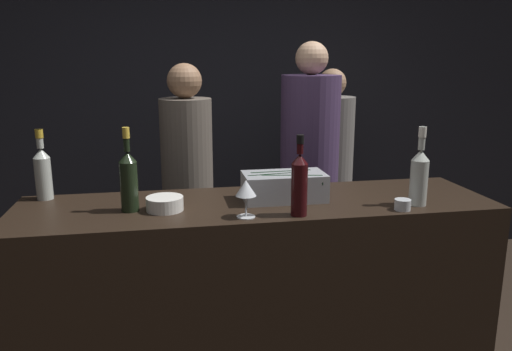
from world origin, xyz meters
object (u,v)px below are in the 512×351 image
object	(u,v)px
red_wine_bottle_black_foil	(299,182)
person_grey_polo	(309,168)
bowl_white	(165,203)
candle_votive	(403,205)
rose_wine_bottle	(43,171)
person_blond_tee	(329,165)
white_wine_bottle	(419,174)
wine_glass	(246,189)
champagne_bottle	(129,179)
person_in_hoodie	(188,185)
ice_bin_with_bottles	(284,185)

from	to	relation	value
red_wine_bottle_black_foil	person_grey_polo	distance (m)	1.25
bowl_white	candle_votive	bearing A→B (deg)	-10.08
rose_wine_bottle	person_blond_tee	size ratio (longest dim) A/B	0.20
person_grey_polo	white_wine_bottle	bearing A→B (deg)	89.14
wine_glass	red_wine_bottle_black_foil	size ratio (longest dim) A/B	0.47
bowl_white	champagne_bottle	xyz separation A→B (m)	(-0.15, 0.02, 0.11)
white_wine_bottle	champagne_bottle	world-z (taller)	champagne_bottle
bowl_white	person_in_hoodie	bearing A→B (deg)	81.43
bowl_white	red_wine_bottle_black_foil	world-z (taller)	red_wine_bottle_black_foil
person_blond_tee	wine_glass	bearing A→B (deg)	-59.29
white_wine_bottle	person_grey_polo	bearing A→B (deg)	99.34
person_in_hoodie	white_wine_bottle	bearing A→B (deg)	112.96
person_in_hoodie	person_grey_polo	world-z (taller)	person_grey_polo
person_grey_polo	bowl_white	bearing A→B (deg)	36.08
wine_glass	person_blond_tee	bearing A→B (deg)	60.83
rose_wine_bottle	person_in_hoodie	xyz separation A→B (m)	(0.70, 0.65, -0.26)
wine_glass	white_wine_bottle	world-z (taller)	white_wine_bottle
champagne_bottle	person_in_hoodie	distance (m)	1.00
white_wine_bottle	champagne_bottle	distance (m)	1.29
bowl_white	candle_votive	size ratio (longest dim) A/B	2.27
wine_glass	bowl_white	bearing A→B (deg)	154.48
ice_bin_with_bottles	red_wine_bottle_black_foil	size ratio (longest dim) A/B	1.11
bowl_white	person_grey_polo	world-z (taller)	person_grey_polo
wine_glass	red_wine_bottle_black_foil	bearing A→B (deg)	-3.66
red_wine_bottle_black_foil	person_in_hoodie	size ratio (longest dim) A/B	0.20
red_wine_bottle_black_foil	champagne_bottle	bearing A→B (deg)	164.75
bowl_white	white_wine_bottle	xyz separation A→B (m)	(1.13, -0.12, 0.11)
wine_glass	rose_wine_bottle	xyz separation A→B (m)	(-0.89, 0.44, 0.02)
ice_bin_with_bottles	person_grey_polo	xyz separation A→B (m)	(0.40, 0.92, -0.13)
ice_bin_with_bottles	wine_glass	size ratio (longest dim) A/B	2.37
person_blond_tee	red_wine_bottle_black_foil	bearing A→B (deg)	-52.90
ice_bin_with_bottles	person_grey_polo	size ratio (longest dim) A/B	0.21
champagne_bottle	person_grey_polo	distance (m)	1.48
white_wine_bottle	red_wine_bottle_black_foil	distance (m)	0.57
candle_votive	red_wine_bottle_black_foil	bearing A→B (deg)	178.92
candle_votive	person_grey_polo	distance (m)	1.18
candle_votive	person_blond_tee	size ratio (longest dim) A/B	0.04
ice_bin_with_bottles	person_in_hoodie	world-z (taller)	person_in_hoodie
bowl_white	person_blond_tee	xyz separation A→B (m)	(1.27, 1.52, -0.20)
white_wine_bottle	person_blond_tee	distance (m)	1.67
bowl_white	red_wine_bottle_black_foil	size ratio (longest dim) A/B	0.47
wine_glass	rose_wine_bottle	world-z (taller)	rose_wine_bottle
candle_votive	person_in_hoodie	size ratio (longest dim) A/B	0.04
candle_votive	rose_wine_bottle	size ratio (longest dim) A/B	0.22
candle_votive	person_in_hoodie	xyz separation A→B (m)	(-0.89, 1.12, -0.15)
person_grey_polo	person_blond_tee	bearing A→B (deg)	-131.70
bowl_white	champagne_bottle	size ratio (longest dim) A/B	0.44
ice_bin_with_bottles	wine_glass	bearing A→B (deg)	-133.60
bowl_white	person_blond_tee	size ratio (longest dim) A/B	0.10
bowl_white	rose_wine_bottle	bearing A→B (deg)	153.01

